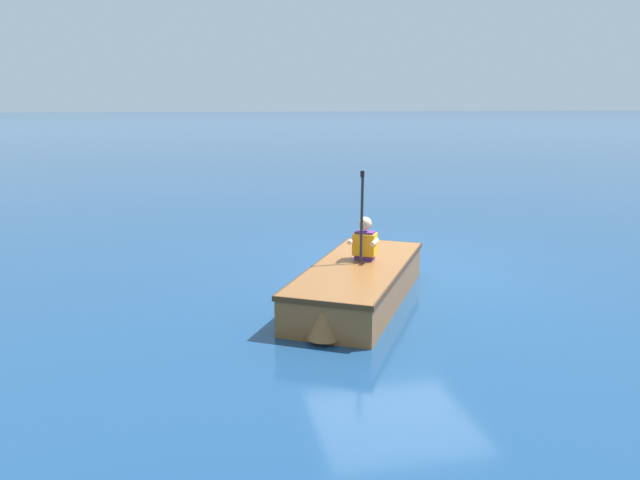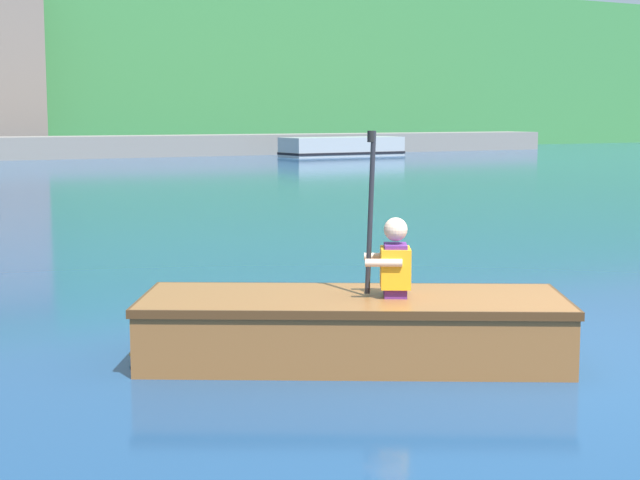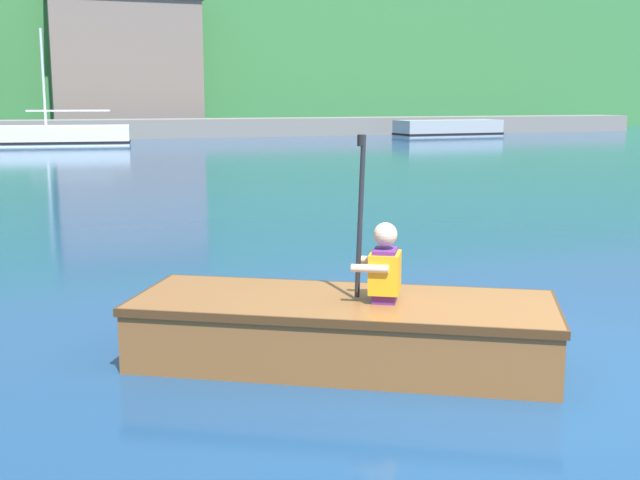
% 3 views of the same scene
% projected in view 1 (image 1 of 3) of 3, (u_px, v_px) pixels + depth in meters
% --- Properties ---
extents(ground_plane, '(300.00, 300.00, 0.00)m').
position_uv_depth(ground_plane, '(397.00, 271.00, 9.40)').
color(ground_plane, navy).
extents(rowboat_foreground, '(3.19, 2.48, 0.48)m').
position_uv_depth(rowboat_foreground, '(358.00, 282.00, 7.86)').
color(rowboat_foreground, brown).
rests_on(rowboat_foreground, ground).
extents(person_paddler, '(0.44, 0.44, 1.18)m').
position_uv_depth(person_paddler, '(365.00, 241.00, 8.07)').
color(person_paddler, '#592672').
rests_on(person_paddler, rowboat_foreground).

